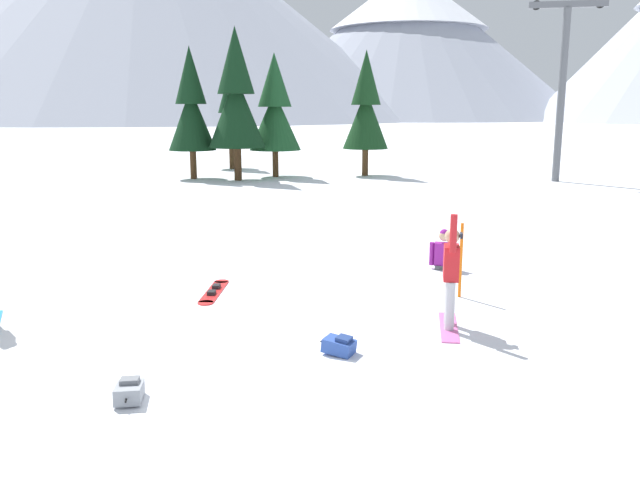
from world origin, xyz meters
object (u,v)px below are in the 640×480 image
backpack_grey (129,392)px  pine_tree_tall (231,115)px  pine_tree_slender (366,108)px  trail_marker_pole (461,260)px  pine_tree_young (236,98)px  ski_lift_tower (563,77)px  pine_tree_leaning (191,107)px  snowboarder_midground (451,274)px  loose_snowboard_far_spare (214,291)px  backpack_blue (339,345)px  snowboarder_background (444,254)px  pine_tree_twin (275,110)px

backpack_grey → pine_tree_tall: 31.27m
pine_tree_slender → pine_tree_tall: bearing=164.5°
trail_marker_pole → pine_tree_young: bearing=120.1°
ski_lift_tower → backpack_grey: bearing=-108.1°
backpack_grey → pine_tree_leaning: bearing=110.8°
pine_tree_tall → ski_lift_tower: size_ratio=0.67×
pine_tree_young → backpack_grey: bearing=-74.3°
snowboarder_midground → loose_snowboard_far_spare: size_ratio=1.07×
backpack_blue → pine_tree_young: size_ratio=0.07×
pine_tree_young → ski_lift_tower: 15.73m
snowboarder_background → pine_tree_young: (-10.39, 16.19, 3.73)m
backpack_grey → trail_marker_pole: (4.01, 5.42, 0.59)m
snowboarder_background → pine_tree_twin: pine_tree_twin is taller
pine_tree_twin → pine_tree_slender: 4.77m
snowboarder_midground → loose_snowboard_far_spare: 4.78m
backpack_blue → backpack_grey: bearing=-137.8°
backpack_blue → pine_tree_slender: bearing=96.9°
snowboarder_background → backpack_blue: snowboarder_background is taller
snowboarder_background → ski_lift_tower: (5.07, 18.94, 4.68)m
snowboarder_background → pine_tree_leaning: bearing=128.0°
backpack_grey → trail_marker_pole: size_ratio=0.38×
loose_snowboard_far_spare → backpack_blue: bearing=-42.2°
pine_tree_leaning → snowboarder_background: bearing=-52.0°
pine_tree_young → snowboarder_background: bearing=-57.3°
loose_snowboard_far_spare → ski_lift_tower: 24.39m
backpack_blue → pine_tree_slender: pine_tree_slender is taller
pine_tree_twin → pine_tree_leaning: size_ratio=0.96×
snowboarder_midground → pine_tree_tall: size_ratio=0.34×
snowboarder_background → loose_snowboard_far_spare: 5.31m
snowboarder_midground → trail_marker_pole: (0.18, 1.85, -0.19)m
snowboarder_background → pine_tree_leaning: size_ratio=0.28×
pine_tree_leaning → pine_tree_slender: (8.37, 3.27, -0.03)m
trail_marker_pole → ski_lift_tower: 22.21m
pine_tree_tall → ski_lift_tower: (17.83, -3.08, 1.87)m
backpack_grey → pine_tree_tall: (-9.09, 29.77, 3.00)m
snowboarder_background → pine_tree_young: pine_tree_young is taller
pine_tree_young → loose_snowboard_far_spare: bearing=-72.6°
snowboarder_background → backpack_grey: size_ratio=3.29×
ski_lift_tower → pine_tree_leaning: bearing=-172.1°
loose_snowboard_far_spare → pine_tree_tall: pine_tree_tall is taller
snowboarder_background → backpack_grey: (-3.67, -7.75, -0.19)m
backpack_blue → ski_lift_tower: (6.47, 24.63, 4.86)m
snowboarder_background → pine_tree_young: size_ratio=0.24×
snowboarder_background → backpack_grey: snowboarder_background is taller
pine_tree_leaning → backpack_grey: bearing=-69.2°
snowboarder_background → trail_marker_pole: trail_marker_pole is taller
pine_tree_slender → ski_lift_tower: size_ratio=0.76×
trail_marker_pole → pine_tree_leaning: pine_tree_leaning is taller
pine_tree_twin → pine_tree_slender: size_ratio=0.97×
pine_tree_twin → pine_tree_slender: bearing=18.3°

